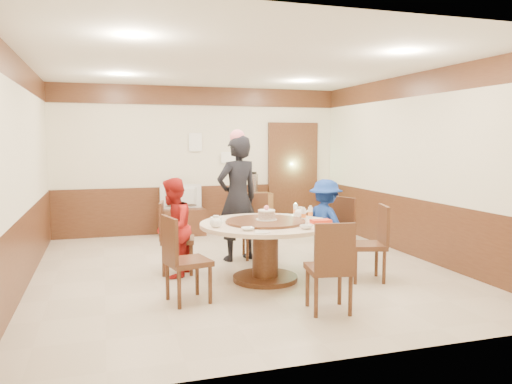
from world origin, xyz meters
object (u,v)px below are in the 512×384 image
object	(u,v)px
banquet_table	(265,239)
thermos	(254,184)
person_red	(173,228)
person_blue	(326,223)
tv_stand	(182,222)
television	(182,197)
person_standing	(238,198)
birthday_cake	(267,215)
shrimp_platter	(321,222)
side_cabinet	(251,212)

from	to	relation	value
banquet_table	thermos	bearing A→B (deg)	75.39
person_red	person_blue	world-z (taller)	person_red
person_blue	tv_stand	size ratio (longest dim) A/B	1.46
television	person_standing	bearing A→B (deg)	100.19
banquet_table	birthday_cake	size ratio (longest dim) A/B	6.13
shrimp_platter	television	xyz separation A→B (m)	(-1.16, 3.71, -0.05)
banquet_table	television	world-z (taller)	television
tv_stand	side_cabinet	size ratio (longest dim) A/B	1.06
tv_stand	shrimp_platter	bearing A→B (deg)	-72.62
person_standing	television	bearing A→B (deg)	-93.49
person_red	shrimp_platter	size ratio (longest dim) A/B	4.34
tv_stand	thermos	world-z (taller)	thermos
person_standing	tv_stand	bearing A→B (deg)	-93.49
person_standing	birthday_cake	size ratio (longest dim) A/B	6.86
person_standing	person_blue	distance (m)	1.35
banquet_table	birthday_cake	bearing A→B (deg)	49.08
birthday_cake	television	distance (m)	3.38
tv_stand	thermos	distance (m)	1.59
person_standing	side_cabinet	distance (m)	2.44
shrimp_platter	side_cabinet	xyz separation A→B (m)	(0.21, 3.74, -0.40)
birthday_cake	thermos	bearing A→B (deg)	75.69
birthday_cake	person_blue	bearing A→B (deg)	21.32
banquet_table	person_blue	distance (m)	1.12
television	side_cabinet	size ratio (longest dim) A/B	0.98
person_standing	person_blue	world-z (taller)	person_standing
birthday_cake	television	size ratio (longest dim) A/B	0.34
banquet_table	thermos	world-z (taller)	thermos
thermos	television	bearing A→B (deg)	-178.80
birthday_cake	shrimp_platter	world-z (taller)	birthday_cake
person_red	side_cabinet	size ratio (longest dim) A/B	1.63
shrimp_platter	television	bearing A→B (deg)	107.38
shrimp_platter	television	distance (m)	3.88
shrimp_platter	person_red	bearing A→B (deg)	152.70
banquet_table	thermos	size ratio (longest dim) A/B	4.36
person_red	tv_stand	xyz separation A→B (m)	(0.55, 2.82, -0.40)
birthday_cake	side_cabinet	world-z (taller)	birthday_cake
birthday_cake	tv_stand	world-z (taller)	birthday_cake
person_blue	birthday_cake	size ratio (longest dim) A/B	4.59
person_standing	thermos	distance (m)	2.41
tv_stand	person_blue	bearing A→B (deg)	-61.57
tv_stand	person_standing	bearing A→B (deg)	-77.10
birthday_cake	television	bearing A→B (deg)	99.84
television	side_cabinet	world-z (taller)	television
person_blue	shrimp_platter	world-z (taller)	person_blue
banquet_table	birthday_cake	world-z (taller)	birthday_cake
shrimp_platter	thermos	world-z (taller)	thermos
side_cabinet	person_standing	bearing A→B (deg)	-111.27
person_blue	side_cabinet	xyz separation A→B (m)	(-0.22, 2.96, -0.25)
person_standing	tv_stand	world-z (taller)	person_standing
shrimp_platter	person_standing	bearing A→B (deg)	113.45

